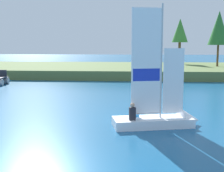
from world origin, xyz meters
TOP-DOWN VIEW (x-y plane):
  - shore_bank at (0.00, 30.61)m, footprint 80.00×15.98m
  - shoreline_tree_midleft at (9.83, 35.96)m, footprint 2.24×2.24m
  - shoreline_tree_centre at (13.73, 30.51)m, footprint 2.57×2.57m
  - sailboat at (5.07, 5.72)m, footprint 4.23×2.15m

SIDE VIEW (x-z plane):
  - sailboat at x=5.07m, z-range -2.51..3.41m
  - shore_bank at x=0.00m, z-range 0.00..1.00m
  - shoreline_tree_midleft at x=9.83m, z-range 2.42..8.68m
  - shoreline_tree_centre at x=13.73m, z-range 2.29..9.01m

